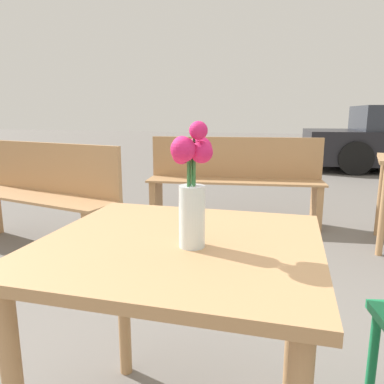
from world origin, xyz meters
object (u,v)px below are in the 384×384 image
at_px(flower_vase, 192,184).
at_px(bench_middle, 41,193).
at_px(table_front, 180,278).
at_px(bench_near, 235,177).

relative_size(flower_vase, bench_middle, 0.22).
distance_m(table_front, flower_vase, 0.30).
bearing_deg(bench_middle, flower_vase, -40.45).
relative_size(table_front, flower_vase, 2.46).
bearing_deg(flower_vase, bench_near, 98.87).
xyz_separation_m(table_front, bench_middle, (-1.71, 1.46, -0.15)).
height_order(table_front, bench_near, bench_near).
xyz_separation_m(flower_vase, bench_near, (-0.42, 2.67, -0.43)).
relative_size(table_front, bench_near, 0.48).
height_order(flower_vase, bench_near, flower_vase).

